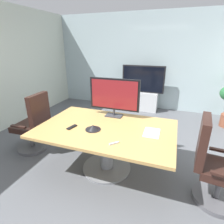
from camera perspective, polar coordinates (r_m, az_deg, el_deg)
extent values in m
plane|color=#515459|center=(3.11, -1.55, -15.99)|extent=(7.25, 7.25, 0.00)
cube|color=#9EB2B7|center=(5.53, 10.52, 15.34)|extent=(5.52, 0.10, 2.71)
cube|color=#B2894C|center=(2.64, -1.84, -5.29)|extent=(1.97, 1.27, 0.04)
cylinder|color=slate|center=(2.82, -1.76, -11.91)|extent=(0.20, 0.20, 0.68)
cylinder|color=slate|center=(3.01, -1.68, -17.15)|extent=(0.76, 0.76, 0.03)
cylinder|color=#4C4C51|center=(3.78, -23.90, -10.14)|extent=(0.56, 0.56, 0.06)
cylinder|color=#4C4C51|center=(3.68, -24.37, -7.32)|extent=(0.07, 0.07, 0.36)
cube|color=black|center=(3.59, -24.89, -4.22)|extent=(0.50, 0.50, 0.10)
cube|color=black|center=(3.30, -22.26, 0.26)|extent=(0.11, 0.46, 0.60)
cube|color=black|center=(3.71, -22.34, -1.01)|extent=(0.28, 0.06, 0.03)
cube|color=black|center=(3.37, -27.82, -4.14)|extent=(0.28, 0.06, 0.03)
cylinder|color=#4C4C51|center=(2.85, 30.11, -22.74)|extent=(0.56, 0.56, 0.06)
cylinder|color=#4C4C51|center=(2.72, 30.96, -19.45)|extent=(0.07, 0.07, 0.36)
cube|color=black|center=(2.59, 31.89, -15.66)|extent=(0.53, 0.53, 0.10)
cube|color=black|center=(2.39, 27.00, -8.36)|extent=(0.14, 0.46, 0.60)
cube|color=black|center=(2.75, 31.58, -10.49)|extent=(0.28, 0.08, 0.03)
cube|color=#333338|center=(3.03, 0.57, -1.11)|extent=(0.28, 0.18, 0.02)
cylinder|color=#333338|center=(3.01, 0.57, -0.09)|extent=(0.04, 0.04, 0.10)
cube|color=black|center=(2.92, 0.67, 5.68)|extent=(0.84, 0.04, 0.52)
cube|color=maroon|center=(2.90, 0.54, 5.58)|extent=(0.77, 0.01, 0.47)
cube|color=#B7BABC|center=(5.40, 9.50, 3.52)|extent=(0.90, 0.36, 0.55)
cube|color=black|center=(5.23, 9.89, 10.32)|extent=(1.20, 0.06, 0.76)
cube|color=black|center=(5.19, 9.82, 10.26)|extent=(1.12, 0.01, 0.69)
cone|color=black|center=(2.56, -6.10, -4.91)|extent=(0.19, 0.19, 0.07)
cylinder|color=black|center=(2.57, -6.08, -5.53)|extent=(0.22, 0.22, 0.01)
cube|color=black|center=(2.68, -12.70, -4.72)|extent=(0.09, 0.18, 0.02)
cube|color=silver|center=(2.21, 0.63, -9.98)|extent=(0.10, 0.11, 0.02)
cube|color=white|center=(2.53, 12.59, -6.47)|extent=(0.22, 0.31, 0.01)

